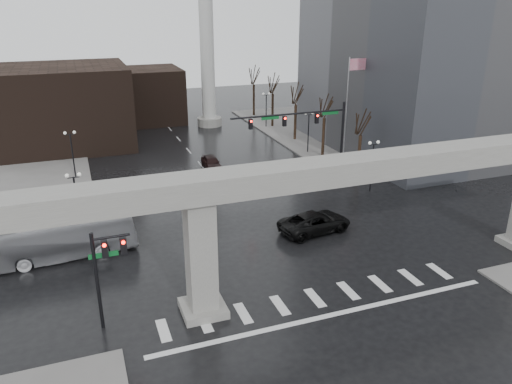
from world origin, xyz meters
TOP-DOWN VIEW (x-y plane):
  - ground at (0.00, 0.00)m, footprint 160.00×160.00m
  - sidewalk_ne at (26.00, 36.00)m, footprint 28.00×36.00m
  - elevated_guideway at (1.26, 0.00)m, footprint 48.00×2.60m
  - building_far_left at (-14.00, 42.00)m, footprint 16.00×14.00m
  - building_far_mid at (-2.00, 52.00)m, footprint 10.00×10.00m
  - smokestack at (6.00, 46.00)m, footprint 3.60×3.60m
  - signal_mast_arm at (8.99, 18.80)m, footprint 12.12×0.43m
  - signal_left_pole at (-12.25, 0.50)m, footprint 2.30×0.30m
  - flagpole_assembly at (15.29, 22.00)m, footprint 2.06×0.12m
  - lamp_right_0 at (13.50, 14.00)m, footprint 1.22×0.32m
  - lamp_right_1 at (13.50, 28.00)m, footprint 1.22×0.32m
  - lamp_right_2 at (13.50, 42.00)m, footprint 1.22×0.32m
  - lamp_left_0 at (-13.50, 14.00)m, footprint 1.22×0.32m
  - lamp_left_1 at (-13.50, 28.00)m, footprint 1.22×0.32m
  - lamp_left_2 at (-13.50, 42.00)m, footprint 1.22×0.32m
  - tree_right_0 at (14.53, 18.02)m, footprint 1.09×1.58m
  - tree_right_1 at (14.53, 26.02)m, footprint 1.09×1.61m
  - tree_right_2 at (14.53, 34.02)m, footprint 1.10×1.63m
  - tree_right_3 at (14.53, 42.02)m, footprint 1.11×1.66m
  - tree_right_4 at (14.53, 50.02)m, footprint 1.12×1.69m
  - pickup_truck at (4.30, 7.67)m, footprint 6.38×3.64m
  - city_bus at (-15.27, 10.22)m, footprint 11.52×3.50m
  - far_car at (0.79, 26.14)m, footprint 1.82×4.29m

SIDE VIEW (x-z plane):
  - ground at x=0.00m, z-range 0.00..0.00m
  - sidewalk_ne at x=26.00m, z-range 0.00..0.15m
  - far_car at x=0.79m, z-range 0.00..1.45m
  - pickup_truck at x=4.30m, z-range 0.00..1.68m
  - city_bus at x=-15.27m, z-range 0.00..3.16m
  - tree_right_0 at x=14.53m, z-range -0.97..6.54m
  - tree_right_1 at x=14.53m, z-range -0.99..6.69m
  - tree_right_2 at x=14.53m, z-range -1.01..6.84m
  - tree_right_3 at x=14.53m, z-range -1.03..6.99m
  - tree_right_4 at x=14.53m, z-range -1.05..7.14m
  - lamp_right_0 at x=13.50m, z-range 0.92..6.03m
  - lamp_right_1 at x=13.50m, z-range 0.92..6.03m
  - lamp_right_2 at x=13.50m, z-range 0.92..6.03m
  - lamp_left_0 at x=-13.50m, z-range 0.92..6.03m
  - lamp_left_1 at x=-13.50m, z-range 0.92..6.03m
  - lamp_left_2 at x=-13.50m, z-range 0.92..6.03m
  - building_far_mid at x=-2.00m, z-range 0.00..8.00m
  - signal_left_pole at x=-12.25m, z-range 1.07..7.07m
  - building_far_left at x=-14.00m, z-range 0.00..10.00m
  - signal_mast_arm at x=8.99m, z-range 1.83..9.83m
  - elevated_guideway at x=1.26m, z-range 2.53..11.23m
  - flagpole_assembly at x=15.29m, z-range 1.53..13.53m
  - smokestack at x=6.00m, z-range -1.65..28.35m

